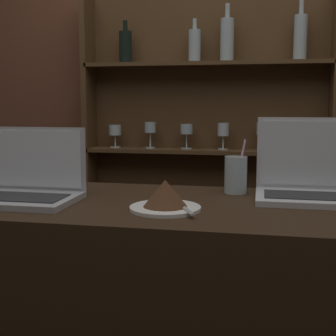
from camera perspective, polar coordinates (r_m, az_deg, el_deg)
The scene contains 6 objects.
back_wall at distance 2.60m, azimuth 7.05°, elevation 9.93°, with size 7.00×0.06×2.70m.
back_shelf at distance 2.55m, azimuth 4.66°, elevation 1.27°, with size 1.32×0.18×1.82m.
laptop_near at distance 1.49m, azimuth -17.07°, elevation -1.98°, with size 0.34×0.23×0.22m.
laptop_far at distance 1.51m, azimuth 17.17°, elevation -1.52°, with size 0.34×0.23×0.25m.
cake_plate at distance 1.29m, azimuth -0.33°, elevation -3.57°, with size 0.20×0.20×0.08m.
water_glass at distance 1.55m, azimuth 8.26°, elevation -0.81°, with size 0.07×0.07×0.18m.
Camera 1 is at (0.19, -1.04, 1.26)m, focal length 50.00 mm.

